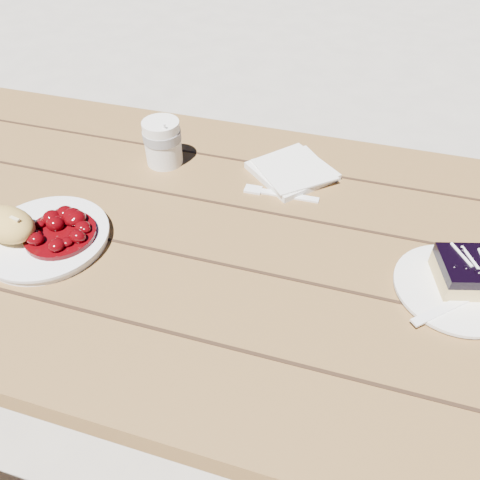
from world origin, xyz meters
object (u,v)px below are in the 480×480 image
(blueberry_cake, at_px, (467,271))
(picnic_table, at_px, (224,288))
(dessert_plate, at_px, (455,289))
(bread_roll, at_px, (7,225))
(coffee_cup, at_px, (163,143))
(main_plate, at_px, (47,238))

(blueberry_cake, bearing_deg, picnic_table, 162.85)
(picnic_table, relative_size, dessert_plate, 10.37)
(blueberry_cake, bearing_deg, bread_roll, 173.58)
(dessert_plate, distance_m, blueberry_cake, 0.03)
(coffee_cup, bearing_deg, main_plate, -109.20)
(picnic_table, bearing_deg, coffee_cup, 136.22)
(picnic_table, bearing_deg, bread_roll, -159.08)
(main_plate, bearing_deg, blueberry_cake, 8.04)
(picnic_table, height_order, coffee_cup, coffee_cup)
(bread_roll, xyz_separation_m, dessert_plate, (0.77, 0.11, -0.04))
(dessert_plate, height_order, coffee_cup, coffee_cup)
(picnic_table, distance_m, coffee_cup, 0.34)
(main_plate, height_order, coffee_cup, coffee_cup)
(picnic_table, distance_m, dessert_plate, 0.45)
(picnic_table, distance_m, blueberry_cake, 0.47)
(dessert_plate, xyz_separation_m, coffee_cup, (-0.61, 0.22, 0.04))
(dessert_plate, bearing_deg, blueberry_cake, 56.31)
(main_plate, xyz_separation_m, dessert_plate, (0.72, 0.09, -0.00))
(bread_roll, bearing_deg, main_plate, 19.98)
(dessert_plate, relative_size, blueberry_cake, 1.76)
(bread_roll, bearing_deg, dessert_plate, 7.94)
(main_plate, bearing_deg, dessert_plate, 6.97)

